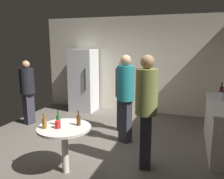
% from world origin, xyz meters
% --- Properties ---
extents(ground_plane, '(5.20, 5.20, 0.10)m').
position_xyz_m(ground_plane, '(0.00, 0.00, -0.05)').
color(ground_plane, '#5B544C').
extents(wall_back, '(5.32, 0.06, 2.70)m').
position_xyz_m(wall_back, '(0.00, 2.63, 1.35)').
color(wall_back, silver).
rests_on(wall_back, ground_plane).
extents(refrigerator, '(0.70, 0.68, 1.80)m').
position_xyz_m(refrigerator, '(-1.32, 2.20, 0.90)').
color(refrigerator, silver).
rests_on(refrigerator, ground_plane).
extents(kettle, '(0.24, 0.17, 0.18)m').
position_xyz_m(kettle, '(2.23, 0.86, 0.97)').
color(kettle, '#B2B2B7').
rests_on(kettle, kitchen_counter).
extents(wine_bottle_on_counter, '(0.08, 0.08, 0.31)m').
position_xyz_m(wine_bottle_on_counter, '(2.21, 1.08, 1.02)').
color(wine_bottle_on_counter, '#3F141E').
rests_on(wine_bottle_on_counter, kitchen_counter).
extents(foreground_table, '(0.80, 0.80, 0.73)m').
position_xyz_m(foreground_table, '(-0.12, -0.99, 0.63)').
color(foreground_table, beige).
rests_on(foreground_table, ground_plane).
extents(beer_bottle_amber, '(0.06, 0.06, 0.23)m').
position_xyz_m(beer_bottle_amber, '(-0.36, -1.13, 0.82)').
color(beer_bottle_amber, '#8C5919').
rests_on(beer_bottle_amber, foreground_table).
extents(beer_bottle_brown, '(0.06, 0.06, 0.23)m').
position_xyz_m(beer_bottle_brown, '(0.05, -0.86, 0.82)').
color(beer_bottle_brown, '#593314').
rests_on(beer_bottle_brown, foreground_table).
extents(beer_bottle_green, '(0.06, 0.06, 0.23)m').
position_xyz_m(beer_bottle_green, '(-0.24, -0.94, 0.82)').
color(beer_bottle_green, '#26662D').
rests_on(beer_bottle_green, foreground_table).
extents(plastic_cup_red, '(0.08, 0.08, 0.11)m').
position_xyz_m(plastic_cup_red, '(-0.18, -1.06, 0.79)').
color(plastic_cup_red, red).
rests_on(plastic_cup_red, foreground_table).
extents(person_in_teal_shirt, '(0.45, 0.45, 1.74)m').
position_xyz_m(person_in_teal_shirt, '(0.43, 0.42, 1.02)').
color(person_in_teal_shirt, '#2D2D38').
rests_on(person_in_teal_shirt, ground_plane).
extents(person_in_olive_shirt, '(0.41, 0.41, 1.79)m').
position_xyz_m(person_in_olive_shirt, '(1.00, -0.44, 1.05)').
color(person_in_olive_shirt, '#2D2D38').
rests_on(person_in_olive_shirt, ground_plane).
extents(person_in_black_shirt, '(0.42, 0.42, 1.56)m').
position_xyz_m(person_in_black_shirt, '(-2.09, 0.69, 0.91)').
color(person_in_black_shirt, '#2D2D38').
rests_on(person_in_black_shirt, ground_plane).
extents(person_in_maroon_shirt, '(0.42, 0.42, 1.62)m').
position_xyz_m(person_in_maroon_shirt, '(0.22, 0.98, 0.94)').
color(person_in_maroon_shirt, '#2D2D38').
rests_on(person_in_maroon_shirt, ground_plane).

